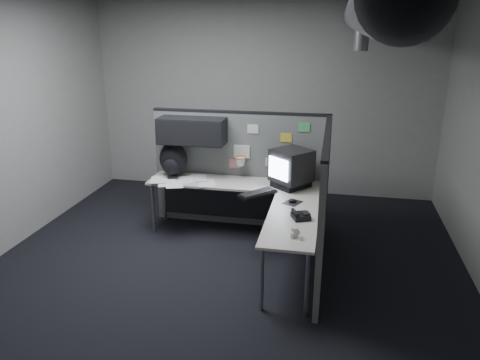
% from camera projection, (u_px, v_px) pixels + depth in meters
% --- Properties ---
extents(room, '(5.62, 5.62, 3.22)m').
position_uv_depth(room, '(276.00, 90.00, 4.77)').
color(room, black).
rests_on(room, ground).
extents(partition_back, '(2.44, 0.42, 1.63)m').
position_uv_depth(partition_back, '(227.00, 157.00, 6.42)').
color(partition_back, '#5E615F').
rests_on(partition_back, ground).
extents(partition_right, '(0.07, 2.23, 1.63)m').
position_uv_depth(partition_right, '(323.00, 203.00, 5.27)').
color(partition_right, '#5E615F').
rests_on(partition_right, ground).
extents(desk, '(2.31, 2.11, 0.73)m').
position_uv_depth(desk, '(248.00, 199.00, 5.97)').
color(desk, beige).
rests_on(desk, ground).
extents(monitor, '(0.61, 0.61, 0.49)m').
position_uv_depth(monitor, '(291.00, 168.00, 5.98)').
color(monitor, black).
rests_on(monitor, desk).
extents(keyboard, '(0.46, 0.50, 0.04)m').
position_uv_depth(keyboard, '(258.00, 193.00, 5.76)').
color(keyboard, black).
rests_on(keyboard, desk).
extents(mouse, '(0.25, 0.26, 0.05)m').
position_uv_depth(mouse, '(293.00, 201.00, 5.52)').
color(mouse, black).
rests_on(mouse, desk).
extents(phone, '(0.24, 0.25, 0.09)m').
position_uv_depth(phone, '(300.00, 216.00, 5.06)').
color(phone, black).
rests_on(phone, desk).
extents(bottles, '(0.12, 0.15, 0.08)m').
position_uv_depth(bottles, '(296.00, 234.00, 4.63)').
color(bottles, silver).
rests_on(bottles, desk).
extents(cup, '(0.09, 0.09, 0.10)m').
position_uv_depth(cup, '(294.00, 232.00, 4.63)').
color(cup, beige).
rests_on(cup, desk).
extents(papers, '(0.96, 0.69, 0.02)m').
position_uv_depth(papers, '(182.00, 181.00, 6.24)').
color(papers, white).
rests_on(papers, desk).
extents(backpack, '(0.45, 0.43, 0.48)m').
position_uv_depth(backpack, '(173.00, 160.00, 6.41)').
color(backpack, black).
rests_on(backpack, desk).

